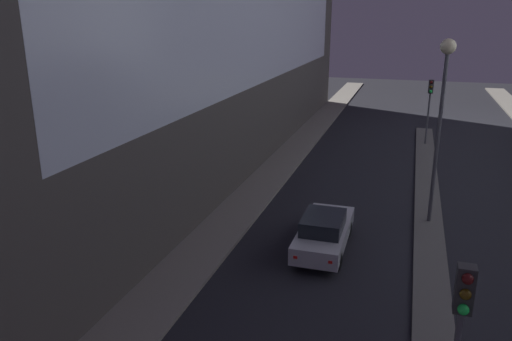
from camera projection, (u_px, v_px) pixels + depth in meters
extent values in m
cube|color=#56544F|center=(428.00, 203.00, 23.61)|extent=(1.17, 33.51, 0.12)
cube|color=#2D2D2D|center=(465.00, 289.00, 8.75)|extent=(0.32, 0.28, 0.90)
sphere|color=#4C0F0F|center=(468.00, 279.00, 8.49)|extent=(0.20, 0.20, 0.20)
sphere|color=#4C380A|center=(465.00, 294.00, 8.58)|extent=(0.20, 0.20, 0.20)
sphere|color=#1EEA4C|center=(463.00, 310.00, 8.67)|extent=(0.20, 0.20, 0.20)
cylinder|color=#4C4C51|center=(428.00, 119.00, 33.74)|extent=(0.12, 0.12, 3.46)
cube|color=#2D2D2D|center=(431.00, 87.00, 33.08)|extent=(0.32, 0.28, 0.90)
sphere|color=#4C0F0F|center=(432.00, 82.00, 32.83)|extent=(0.20, 0.20, 0.20)
sphere|color=#4C380A|center=(431.00, 87.00, 32.92)|extent=(0.20, 0.20, 0.20)
sphere|color=#1EEA4C|center=(431.00, 91.00, 33.01)|extent=(0.20, 0.20, 0.20)
cylinder|color=#4C4C51|center=(438.00, 140.00, 20.43)|extent=(0.16, 0.16, 7.13)
sphere|color=#F9EAB2|center=(448.00, 46.00, 19.31)|extent=(0.61, 0.61, 0.61)
cube|color=#B2B2B7|center=(324.00, 234.00, 19.00)|extent=(1.72, 4.55, 0.64)
cube|color=black|center=(323.00, 223.00, 18.51)|extent=(1.46, 2.05, 0.55)
cube|color=red|center=(295.00, 257.00, 17.09)|extent=(0.14, 0.04, 0.10)
cube|color=red|center=(330.00, 262.00, 16.75)|extent=(0.14, 0.04, 0.10)
cylinder|color=black|center=(312.00, 225.00, 20.59)|extent=(0.22, 0.64, 0.64)
cylinder|color=black|center=(348.00, 229.00, 20.17)|extent=(0.22, 0.64, 0.64)
cylinder|color=black|center=(296.00, 255.00, 18.02)|extent=(0.22, 0.64, 0.64)
cylinder|color=black|center=(338.00, 261.00, 17.60)|extent=(0.22, 0.64, 0.64)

